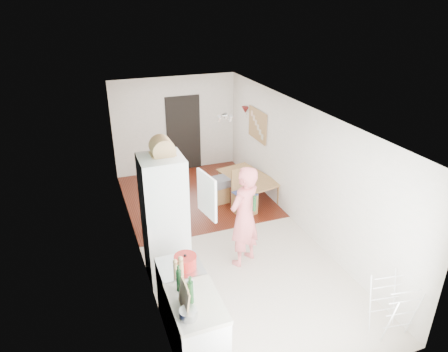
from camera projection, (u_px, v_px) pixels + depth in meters
room_shell at (223, 179)px, 7.31m from camera, size 3.20×7.00×2.50m
floor at (223, 236)px, 7.83m from camera, size 3.20×7.00×0.01m
wood_floor_overlay at (195, 195)px, 9.41m from camera, size 3.20×3.30×0.01m
sage_wall_panel at (158, 218)px, 4.85m from camera, size 0.02×3.00×1.30m
tile_splashback at (172, 292)px, 4.68m from camera, size 0.02×1.90×0.50m
doorway_recess at (184, 134)px, 10.44m from camera, size 0.90×0.04×2.00m
base_cabinet at (197, 331)px, 5.07m from camera, size 0.60×0.90×0.86m
worktop at (196, 303)px, 4.88m from camera, size 0.62×0.92×0.06m
range_cooker at (182, 293)px, 5.70m from camera, size 0.60×0.60×0.88m
cooker_top at (180, 267)px, 5.51m from camera, size 0.60×0.60×0.04m
fridge_housing at (165, 220)px, 6.32m from camera, size 0.66×0.66×2.15m
fridge_door at (207, 195)px, 6.06m from camera, size 0.14×0.56×0.70m
fridge_interior at (183, 190)px, 6.22m from camera, size 0.02×0.52×0.66m
pinboard at (258, 125)px, 9.31m from camera, size 0.03×0.90×0.70m
pinboard_frame at (257, 125)px, 9.31m from camera, size 0.00×0.94×0.74m
wall_sconce at (245, 110)px, 9.77m from camera, size 0.18×0.18×0.16m
person at (244, 208)px, 6.66m from camera, size 0.93×0.83×2.15m
dining_table at (249, 188)px, 9.27m from camera, size 0.96×1.40×0.45m
dining_chair at (245, 193)px, 8.46m from camera, size 0.49×0.49×0.99m
stool at (220, 194)px, 9.04m from camera, size 0.34×0.34×0.42m
grey_drape at (220, 182)px, 8.91m from camera, size 0.46×0.46×0.18m
drying_rack at (392, 308)px, 5.44m from camera, size 0.49×0.46×0.86m
bread_bin at (162, 148)px, 5.92m from camera, size 0.37×0.35×0.19m
red_casserole at (185, 262)px, 5.44m from camera, size 0.37×0.37×0.18m
steel_pan at (188, 314)px, 4.60m from camera, size 0.24×0.24×0.11m
held_bottle at (254, 203)px, 6.51m from camera, size 0.06×0.06×0.27m
bottle_a at (191, 292)px, 4.79m from camera, size 0.07×0.07×0.31m
bottle_b at (179, 280)px, 4.99m from camera, size 0.08×0.08×0.30m
bottle_c at (190, 288)px, 4.92m from camera, size 0.11×0.11×0.22m
pepper_mill_front at (176, 270)px, 5.23m from camera, size 0.07×0.07×0.22m
pepper_mill_back at (181, 268)px, 5.25m from camera, size 0.08×0.08×0.24m
chopping_boards at (184, 297)px, 4.67m from camera, size 0.06×0.26×0.36m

